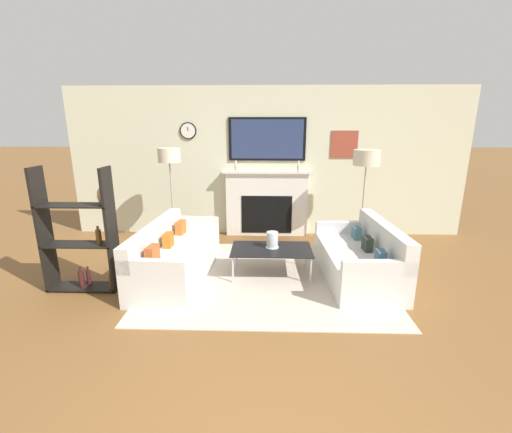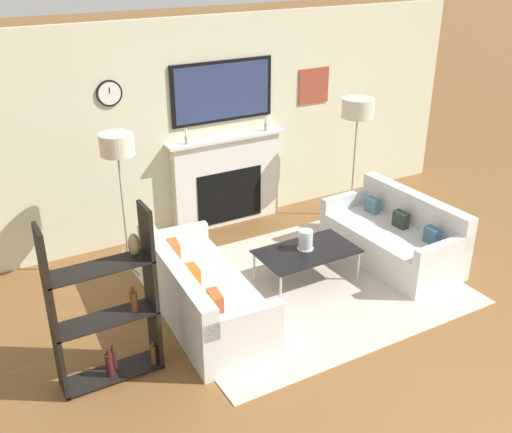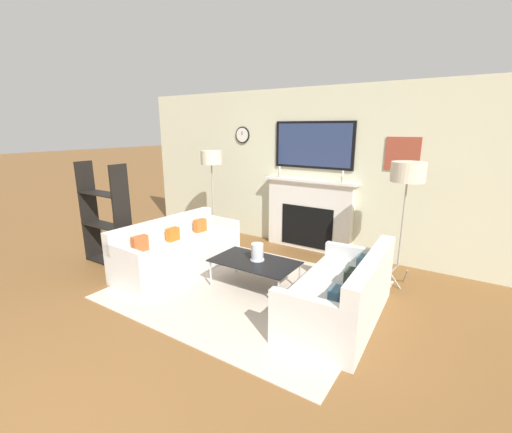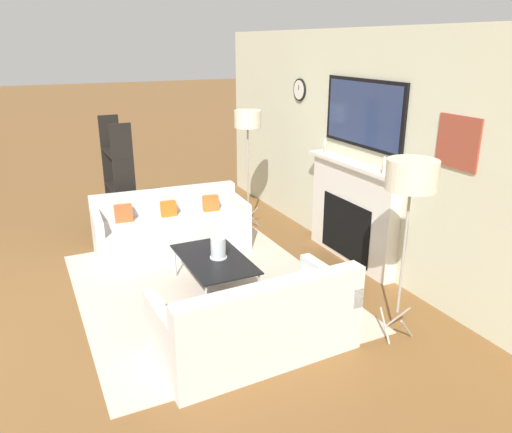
{
  "view_description": "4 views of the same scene",
  "coord_description": "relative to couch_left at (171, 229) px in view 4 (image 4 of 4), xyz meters",
  "views": [
    {
      "loc": [
        -0.01,
        -1.46,
        2.05
      ],
      "look_at": [
        -0.16,
        3.26,
        0.77
      ],
      "focal_mm": 24.0,
      "sensor_mm": 36.0,
      "label": 1
    },
    {
      "loc": [
        -3.3,
        -1.8,
        3.54
      ],
      "look_at": [
        -0.31,
        3.45,
        0.7
      ],
      "focal_mm": 42.0,
      "sensor_mm": 36.0,
      "label": 2
    },
    {
      "loc": [
        2.34,
        -0.48,
        2.06
      ],
      "look_at": [
        -0.22,
        3.45,
        0.84
      ],
      "focal_mm": 24.0,
      "sensor_mm": 36.0,
      "label": 3
    },
    {
      "loc": [
        4.61,
        1.29,
        2.55
      ],
      "look_at": [
        0.07,
        3.47,
        0.78
      ],
      "focal_mm": 35.0,
      "sensor_mm": 36.0,
      "label": 4
    }
  ],
  "objects": [
    {
      "name": "couch_right",
      "position": [
        2.53,
        0.0,
        -0.0
      ],
      "size": [
        0.91,
        1.71,
        0.78
      ],
      "color": "silver",
      "rests_on": "ground_plane"
    },
    {
      "name": "floor_lamp_right",
      "position": [
        2.86,
        1.25,
        1.23
      ],
      "size": [
        0.42,
        0.42,
        1.66
      ],
      "color": "#9E998E",
      "rests_on": "ground_plane"
    },
    {
      "name": "shelf_unit",
      "position": [
        -1.04,
        -0.41,
        0.44
      ],
      "size": [
        0.88,
        0.28,
        1.56
      ],
      "color": "black",
      "rests_on": "ground_plane"
    },
    {
      "name": "couch_left",
      "position": [
        0.0,
        0.0,
        0.0
      ],
      "size": [
        0.89,
        1.94,
        0.73
      ],
      "color": "silver",
      "rests_on": "ground_plane"
    },
    {
      "name": "area_rug",
      "position": [
        1.26,
        -0.0,
        -0.27
      ],
      "size": [
        3.14,
        2.59,
        0.01
      ],
      "color": "beige",
      "rests_on": "ground_plane"
    },
    {
      "name": "floor_lamp_left",
      "position": [
        -0.34,
        1.25,
        1.25
      ],
      "size": [
        0.37,
        0.37,
        1.68
      ],
      "color": "#9E998E",
      "rests_on": "ground_plane"
    },
    {
      "name": "fireplace_wall",
      "position": [
        1.26,
        1.98,
        0.96
      ],
      "size": [
        7.29,
        0.28,
        2.7
      ],
      "color": "beige",
      "rests_on": "ground_plane"
    },
    {
      "name": "hurricane_candle",
      "position": [
        1.34,
        0.13,
        0.21
      ],
      "size": [
        0.18,
        0.18,
        0.22
      ],
      "color": "silver",
      "rests_on": "coffee_table"
    },
    {
      "name": "coffee_table",
      "position": [
        1.33,
        0.08,
        0.09
      ],
      "size": [
        1.11,
        0.64,
        0.39
      ],
      "color": "black",
      "rests_on": "ground_plane"
    }
  ]
}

